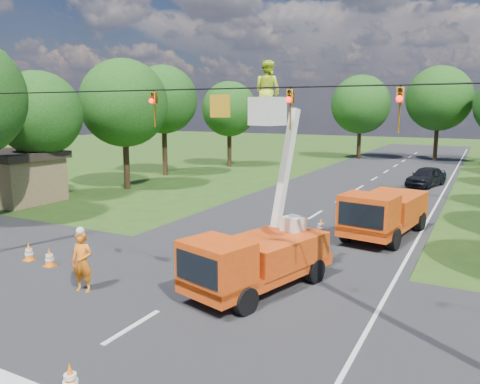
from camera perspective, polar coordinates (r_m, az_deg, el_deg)
The scene contains 22 objects.
ground at distance 30.58m, azimuth 12.16°, elevation -0.95°, with size 140.00×140.00×0.00m, color #274715.
road_main at distance 30.58m, azimuth 12.16°, elevation -0.95°, with size 12.00×100.00×0.06m, color black.
road_cross at distance 14.73m, azimuth -7.80°, elevation -13.07°, with size 56.00×10.00×0.07m, color black.
edge_line at distance 29.62m, azimuth 22.64°, elevation -1.88°, with size 0.12×90.00×0.02m, color silver.
bucket_truck at distance 14.86m, azimuth 2.17°, elevation -6.22°, with size 3.37×5.72×7.21m.
second_truck at distance 22.04m, azimuth 17.12°, elevation -2.38°, with size 3.08×6.25×2.24m.
ground_worker at distance 15.79m, azimuth -18.69°, elevation -8.07°, with size 0.72×0.48×1.98m, color orange.
distant_car at distance 37.68m, azimuth 21.76°, elevation 1.76°, with size 1.75×4.34×1.48m, color black.
traffic_cone_1 at distance 10.80m, azimuth -19.98°, elevation -20.70°, with size 0.38×0.38×0.71m.
traffic_cone_2 at distance 18.34m, azimuth 6.36°, elevation -7.11°, with size 0.38×0.38×0.71m.
traffic_cone_3 at distance 22.22m, azimuth 9.81°, elevation -4.12°, with size 0.38×0.38×0.71m.
traffic_cone_4 at distance 18.77m, azimuth -22.21°, elevation -7.42°, with size 0.38×0.38×0.71m.
traffic_cone_5 at distance 19.78m, azimuth -24.33°, elevation -6.68°, with size 0.38×0.38×0.71m.
traffic_cone_7 at distance 27.38m, azimuth 19.32°, elevation -1.83°, with size 0.38×0.38×0.71m.
signal_span at distance 12.36m, azimuth 0.09°, elevation 10.58°, with size 18.00×0.29×1.07m.
shed at distance 32.42m, azimuth -25.88°, elevation 1.77°, with size 5.50×4.50×3.15m.
tree_left_c at distance 31.57m, azimuth -23.32°, elevation 8.73°, with size 5.20×5.20×8.06m.
tree_left_d at distance 34.66m, azimuth -13.97°, elevation 10.45°, with size 6.20×6.20×9.24m.
tree_left_e at distance 41.23m, azimuth -9.33°, elevation 11.04°, with size 5.80×5.80×9.41m.
tree_left_f at distance 46.85m, azimuth -1.32°, elevation 10.07°, with size 5.40×5.40×8.40m.
tree_far_a at distance 55.49m, azimuth 14.50°, elevation 10.29°, with size 6.60×6.60×9.50m.
tree_far_b at distance 56.18m, azimuth 23.10°, elevation 10.44°, with size 7.00×7.00×10.32m.
Camera 1 is at (7.97, -8.95, 5.80)m, focal length 35.00 mm.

